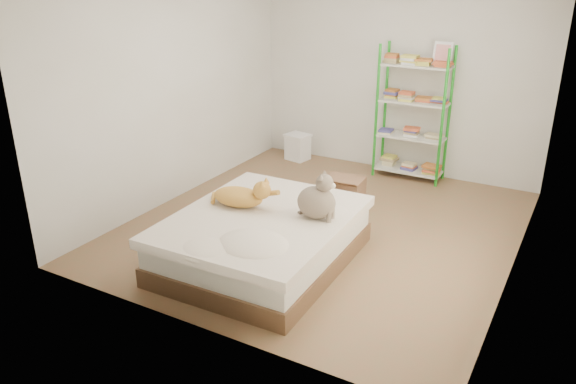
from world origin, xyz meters
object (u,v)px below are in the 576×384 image
Objects in this scene: orange_cat at (238,194)px; shelf_unit at (413,113)px; cardboard_box at (343,191)px; bed at (263,239)px; grey_cat at (317,195)px; white_bin at (298,147)px.

orange_cat is 2.91m from shelf_unit.
cardboard_box is (-0.38, -1.24, -0.70)m from shelf_unit.
bed is 0.66m from grey_cat.
cardboard_box is (0.40, 1.55, -0.43)m from orange_cat.
grey_cat is 3.08m from white_bin.
bed is 1.64m from cardboard_box.
white_bin is at bearing 110.98° from bed.
grey_cat is at bearing 1.15° from orange_cat.
orange_cat is 2.87m from white_bin.
shelf_unit reaches higher than cardboard_box.
orange_cat is at bearing -73.02° from white_bin.
shelf_unit is at bearing 2.63° from white_bin.
bed reaches higher than white_bin.
orange_cat is at bearing 93.32° from grey_cat.
bed is at bearing -99.13° from shelf_unit.
orange_cat is at bearing -105.57° from shelf_unit.
bed is 4.01× the size of cardboard_box.
grey_cat is (0.76, 0.12, 0.10)m from orange_cat.
cardboard_box is (-0.36, 1.43, -0.53)m from grey_cat.
shelf_unit reaches higher than white_bin.
shelf_unit is (0.78, 2.79, 0.27)m from orange_cat.
shelf_unit is at bearing 79.62° from bed.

